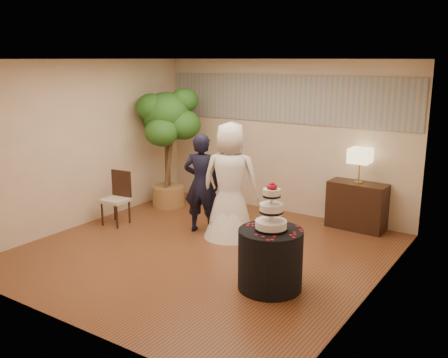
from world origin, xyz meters
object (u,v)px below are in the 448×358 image
Objects in this scene: bride at (230,180)px; table_lamp at (359,166)px; ficus_tree at (167,147)px; side_chair at (115,199)px; groom at (202,183)px; console at (357,206)px; wedding_cake at (271,206)px; cake_table at (270,259)px.

bride reaches higher than table_lamp.
ficus_tree is 2.52× the size of side_chair.
groom reaches higher than console.
table_lamp is at bearing 0.00° from console.
wedding_cake reaches higher than console.
table_lamp is at bearing -158.19° from bride.
side_chair is (-3.54, -2.09, 0.06)m from console.
ficus_tree is at bearing 148.48° from wedding_cake.
side_chair reaches higher than console.
table_lamp reaches higher than side_chair.
table_lamp reaches higher than cake_table.
side_chair is at bearing 1.72° from groom.
groom is 2.35m from cake_table.
bride is at bearing 137.83° from wedding_cake.
groom is at bearing -143.21° from table_lamp.
ficus_tree is at bearing 148.48° from cake_table.
ficus_tree is (-3.49, -0.74, 0.07)m from table_lamp.
groom reaches higher than cake_table.
wedding_cake is 3.53m from side_chair.
ficus_tree is at bearing -165.48° from console.
bride is 2.12m from side_chair.
console is (0.13, 2.80, -0.67)m from wedding_cake.
console is 1.65× the size of table_lamp.
groom is at bearing -15.48° from bride.
side_chair is (-3.41, 0.70, -0.61)m from wedding_cake.
groom is 1.59m from side_chair.
ficus_tree reaches higher than side_chair.
console is (1.57, 1.50, -0.53)m from bride.
groom is 0.71× the size of ficus_tree.
cake_table is at bearing -31.52° from ficus_tree.
table_lamp is (2.09, 1.56, 0.26)m from groom.
wedding_cake is 1.04× the size of table_lamp.
table_lamp is at bearing 25.49° from side_chair.
wedding_cake is at bearing 129.15° from groom.
bride is 1.95× the size of console.
wedding_cake is at bearing 0.00° from cake_table.
bride is (0.52, 0.06, 0.11)m from groom.
console is at bearing 25.49° from side_chair.
table_lamp is (1.57, 1.50, 0.16)m from bride.
ficus_tree reaches higher than bride.
bride is 2.02× the size of side_chair.
cake_table is 0.69m from wedding_cake.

